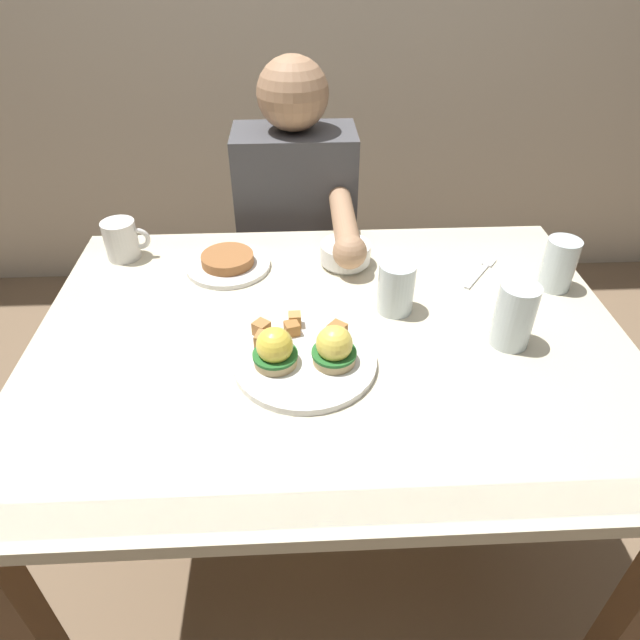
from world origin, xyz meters
The scene contains 11 objects.
ground_plane centered at (0.00, 0.00, 0.00)m, with size 6.00×6.00×0.00m, color #7F664C.
dining_table centered at (0.00, 0.00, 0.63)m, with size 1.20×0.90×0.74m.
eggs_benedict_plate centered at (-0.05, -0.09, 0.77)m, with size 0.27×0.27×0.09m.
fruit_bowl centered at (0.05, 0.28, 0.77)m, with size 0.12×0.12×0.06m.
coffee_mug centered at (-0.49, 0.34, 0.79)m, with size 0.11×0.08×0.09m.
fork centered at (0.37, 0.22, 0.74)m, with size 0.11×0.13×0.00m.
water_glass_near centered at (0.52, 0.15, 0.79)m, with size 0.07×0.07×0.12m.
water_glass_far centered at (0.35, -0.04, 0.80)m, with size 0.08×0.08×0.13m.
water_glass_extra centered at (0.14, 0.08, 0.79)m, with size 0.08×0.08×0.11m.
side_plate centered at (-0.23, 0.27, 0.75)m, with size 0.20×0.20×0.04m.
diner_person centered at (-0.06, 0.60, 0.65)m, with size 0.34×0.54×1.14m.
Camera 1 is at (-0.06, -0.87, 1.44)m, focal length 31.02 mm.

